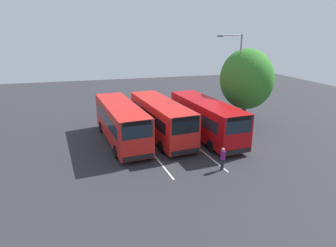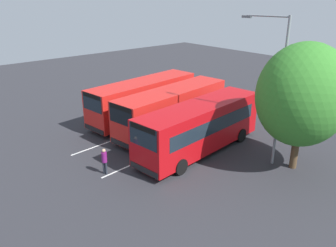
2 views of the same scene
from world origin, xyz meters
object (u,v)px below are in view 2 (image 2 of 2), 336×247
Objects in this scene: pedestrian at (104,159)px; depot_tree at (303,95)px; bus_far_left at (143,99)px; street_lamp at (277,83)px; bus_center_left at (172,109)px; bus_center_right at (200,126)px.

depot_tree reaches higher than pedestrian.
bus_far_left is 6.36× the size of pedestrian.
street_lamp is (-1.24, 11.47, 3.32)m from bus_far_left.
bus_center_left is at bearing 85.08° from bus_far_left.
bus_far_left reaches higher than pedestrian.
bus_far_left is 1.16× the size of street_lamp.
street_lamp reaches higher than bus_far_left.
bus_far_left is 12.00m from street_lamp.
bus_center_left is 9.88m from depot_tree.
pedestrian is at bearing -18.06° from bus_center_right.
bus_far_left is at bearing -5.93° from street_lamp.
bus_center_left and bus_center_right have the same top height.
bus_far_left is 13.28m from depot_tree.
bus_far_left is at bearing 13.50° from pedestrian.
depot_tree reaches higher than bus_center_right.
bus_center_right is at bearing 68.78° from bus_center_left.
depot_tree reaches higher than bus_far_left.
depot_tree is at bearing 91.62° from bus_far_left.
street_lamp is (-2.17, 4.03, 3.32)m from bus_center_right.
street_lamp reaches higher than depot_tree.
depot_tree is (-1.69, 9.32, 2.82)m from bus_center_left.
bus_center_right is (0.93, 7.44, 0.00)m from bus_far_left.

